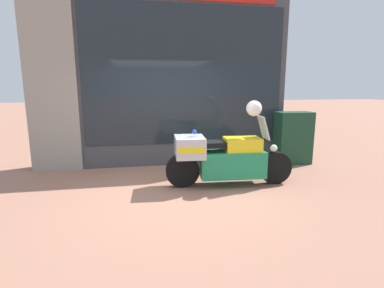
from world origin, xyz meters
TOP-DOWN VIEW (x-y plane):
  - ground_plane at (0.00, 0.00)m, footprint 60.00×60.00m
  - shop_building at (-0.46, 2.00)m, footprint 5.99×0.55m
  - window_display at (0.46, 2.03)m, footprint 4.47×0.30m
  - paramedic_motorcycle at (0.93, 0.13)m, footprint 2.47×0.71m
  - utility_cabinet at (3.11, 1.43)m, footprint 0.85×0.46m
  - white_helmet at (1.51, 0.09)m, footprint 0.29×0.29m

SIDE VIEW (x-z plane):
  - ground_plane at x=0.00m, z-range 0.00..0.00m
  - window_display at x=0.46m, z-range -0.49..1.40m
  - paramedic_motorcycle at x=0.93m, z-range -0.11..1.23m
  - utility_cabinet at x=3.11m, z-range 0.00..1.28m
  - white_helmet at x=1.51m, z-range 1.34..1.64m
  - shop_building at x=-0.46m, z-range 0.01..4.16m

